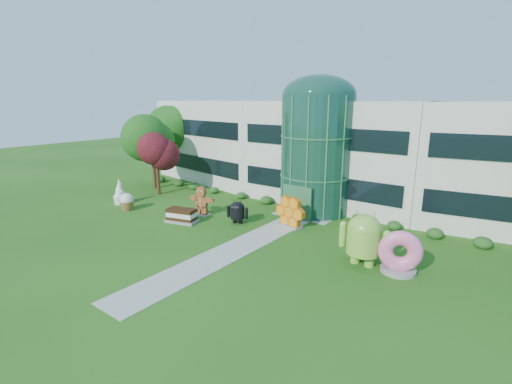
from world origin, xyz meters
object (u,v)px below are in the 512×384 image
Objects in this scene: android_green at (364,236)px; donut at (400,251)px; android_black at (237,211)px; gingerbread at (201,201)px.

donut is (2.01, 0.28, -0.54)m from android_green.
android_black is 3.75m from gingerbread.
gingerbread is at bearing 163.97° from android_black.
android_green is at bearing -26.00° from android_black.
android_black is at bearing -2.17° from gingerbread.
gingerbread is (-3.74, -0.19, 0.23)m from android_black.
android_black is 0.76× the size of gingerbread.
android_green is 1.75× the size of android_black.
android_green is at bearing -9.57° from gingerbread.
android_black is at bearing 155.96° from donut.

